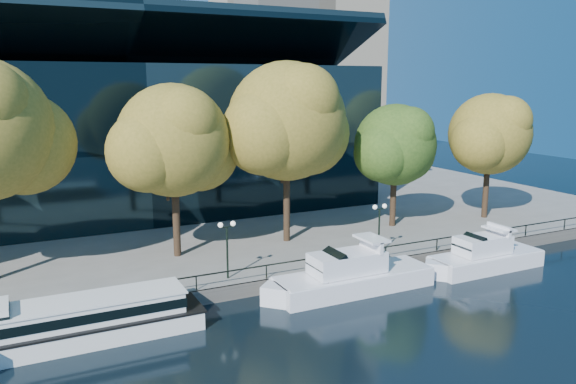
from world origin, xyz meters
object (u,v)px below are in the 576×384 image
cruiser_near (348,276)px  lamp_1 (227,237)px  cruiser_far (482,256)px  tree_3 (289,124)px  tour_boat (70,322)px  tree_4 (397,147)px  tree_2 (176,143)px  tree_5 (491,136)px  lamp_2 (379,217)px

cruiser_near → lamp_1: bearing=154.0°
cruiser_far → tree_3: (-11.29, 10.88, 9.87)m
tour_boat → tree_4: tree_4 is taller
lamp_1 → tree_2: bearing=103.7°
tour_boat → tree_4: 32.29m
tour_boat → lamp_1: size_ratio=3.82×
tree_2 → tree_3: (9.56, 0.06, 1.12)m
cruiser_near → tree_5: size_ratio=1.04×
cruiser_far → lamp_2: 8.45m
tree_4 → lamp_2: bearing=-133.8°
tree_3 → lamp_2: tree_3 is taller
cruiser_near → tree_3: (0.51, 10.25, 9.81)m
cruiser_near → cruiser_far: cruiser_near is taller
tour_boat → lamp_1: 11.47m
tree_5 → lamp_1: size_ratio=3.05×
tree_3 → lamp_1: (-7.97, -6.60, -6.98)m
tree_4 → lamp_2: tree_4 is taller
tree_2 → lamp_2: size_ratio=3.30×
lamp_2 → cruiser_near: bearing=-144.5°
cruiser_far → tree_4: (-0.13, 11.11, 7.40)m
lamp_2 → tree_2: bearing=155.2°
tree_5 → lamp_2: size_ratio=3.05×
tree_4 → lamp_1: (-19.14, -6.83, -4.52)m
tour_boat → cruiser_far: bearing=-1.5°
cruiser_near → tree_5: bearing=22.6°
tree_2 → tree_5: bearing=-1.9°
tree_3 → tree_4: bearing=1.2°
tree_3 → lamp_1: bearing=-140.4°
tour_boat → cruiser_near: size_ratio=1.20×
cruiser_near → cruiser_far: bearing=-3.1°
lamp_2 → cruiser_far: bearing=-32.6°
tour_boat → tree_4: bearing=19.1°
tour_boat → tree_2: tree_2 is taller
tree_3 → tour_boat: bearing=-151.5°
cruiser_far → lamp_1: lamp_1 is taller
cruiser_far → tree_5: size_ratio=0.86×
tree_3 → lamp_2: size_ratio=3.74×
tree_3 → lamp_2: bearing=-55.1°
cruiser_near → tree_2: 16.17m
cruiser_far → tree_3: size_ratio=0.70×
tree_2 → tree_5: tree_2 is taller
lamp_1 → lamp_2: size_ratio=1.00×
tree_4 → tour_boat: bearing=-160.9°
cruiser_near → tree_2: (-9.06, 10.18, 8.70)m
tree_5 → lamp_2: 18.50m
cruiser_near → lamp_1: 8.78m
cruiser_near → tree_2: bearing=131.6°
lamp_1 → tree_5: bearing=10.6°
cruiser_near → tree_4: 17.32m
tree_5 → cruiser_near: bearing=-157.4°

